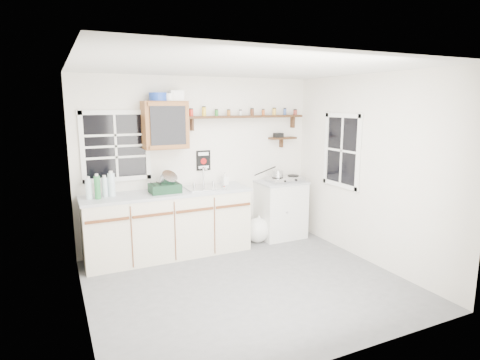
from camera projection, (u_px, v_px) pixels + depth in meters
name	position (u px, v px, depth m)	size (l,w,h in m)	color
room	(248.00, 181.00, 4.55)	(3.64, 3.24, 2.54)	#58585B
main_cabinet	(169.00, 224.00, 5.60)	(2.31, 0.63, 0.92)	beige
right_cabinet	(281.00, 209.00, 6.40)	(0.73, 0.57, 0.91)	silver
sink	(204.00, 187.00, 5.75)	(0.52, 0.44, 0.29)	#B8B9BD
upper_cabinet	(165.00, 125.00, 5.49)	(0.60, 0.32, 0.65)	brown
upper_cabinet_clutter	(166.00, 96.00, 5.43)	(0.46, 0.24, 0.14)	#17389B
spice_shelf	(246.00, 116.00, 6.07)	(1.91, 0.18, 0.35)	black
secondary_shelf	(281.00, 138.00, 6.41)	(0.45, 0.16, 0.24)	black
warning_sign	(203.00, 160.00, 5.97)	(0.22, 0.02, 0.30)	black
window_back	(116.00, 146.00, 5.39)	(0.93, 0.03, 0.98)	black
window_right	(342.00, 151.00, 5.75)	(0.03, 0.78, 1.08)	black
water_bottles	(102.00, 186.00, 5.15)	(0.37, 0.16, 0.34)	silver
dish_rack	(166.00, 185.00, 5.46)	(0.40, 0.32, 0.30)	black
soap_bottle	(225.00, 178.00, 5.98)	(0.09, 0.09, 0.19)	white
rag	(221.00, 187.00, 5.77)	(0.12, 0.10, 0.02)	maroon
hotplate	(285.00, 179.00, 6.32)	(0.59, 0.34, 0.08)	#B8B9BD
saucepan	(277.00, 174.00, 6.24)	(0.39, 0.30, 0.19)	#B8B9BD
trash_bag	(258.00, 230.00, 6.20)	(0.40, 0.36, 0.45)	white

